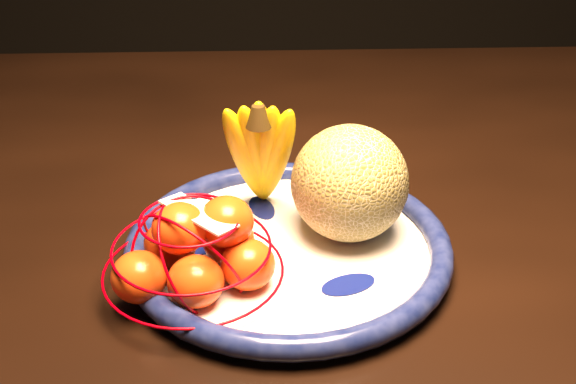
{
  "coord_description": "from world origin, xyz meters",
  "views": [
    {
      "loc": [
        -0.03,
        -0.72,
        1.21
      ],
      "look_at": [
        -0.01,
        -0.12,
        0.87
      ],
      "focal_mm": 45.0,
      "sensor_mm": 36.0,
      "label": 1
    }
  ],
  "objects_px": {
    "dining_table": "(292,245)",
    "cantaloupe": "(350,183)",
    "banana_bunch": "(261,149)",
    "mandarin_bag": "(197,252)",
    "fruit_bowl": "(288,247)"
  },
  "relations": [
    {
      "from": "dining_table",
      "to": "cantaloupe",
      "type": "distance_m",
      "value": 0.2
    },
    {
      "from": "dining_table",
      "to": "banana_bunch",
      "type": "distance_m",
      "value": 0.19
    },
    {
      "from": "mandarin_bag",
      "to": "fruit_bowl",
      "type": "bearing_deg",
      "value": 31.39
    },
    {
      "from": "fruit_bowl",
      "to": "mandarin_bag",
      "type": "distance_m",
      "value": 0.1
    },
    {
      "from": "banana_bunch",
      "to": "mandarin_bag",
      "type": "bearing_deg",
      "value": -112.8
    },
    {
      "from": "dining_table",
      "to": "cantaloupe",
      "type": "bearing_deg",
      "value": -67.42
    },
    {
      "from": "dining_table",
      "to": "fruit_bowl",
      "type": "distance_m",
      "value": 0.18
    },
    {
      "from": "cantaloupe",
      "to": "mandarin_bag",
      "type": "xyz_separation_m",
      "value": [
        -0.14,
        -0.08,
        -0.03
      ]
    },
    {
      "from": "fruit_bowl",
      "to": "cantaloupe",
      "type": "xyz_separation_m",
      "value": [
        0.06,
        0.03,
        0.06
      ]
    },
    {
      "from": "dining_table",
      "to": "mandarin_bag",
      "type": "distance_m",
      "value": 0.25
    },
    {
      "from": "dining_table",
      "to": "banana_bunch",
      "type": "relative_size",
      "value": 11.21
    },
    {
      "from": "fruit_bowl",
      "to": "banana_bunch",
      "type": "distance_m",
      "value": 0.1
    },
    {
      "from": "fruit_bowl",
      "to": "cantaloupe",
      "type": "height_order",
      "value": "cantaloupe"
    },
    {
      "from": "banana_bunch",
      "to": "mandarin_bag",
      "type": "xyz_separation_m",
      "value": [
        -0.06,
        -0.12,
        -0.04
      ]
    },
    {
      "from": "cantaloupe",
      "to": "dining_table",
      "type": "bearing_deg",
      "value": 113.33
    }
  ]
}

